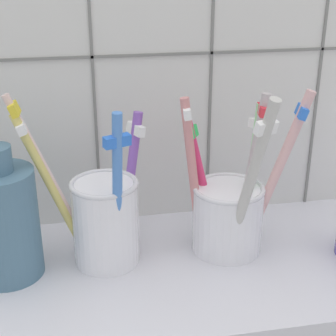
{
  "coord_description": "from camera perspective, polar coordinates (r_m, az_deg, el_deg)",
  "views": [
    {
      "loc": [
        -8.5,
        -43.46,
        31.59
      ],
      "look_at": [
        0.0,
        2.23,
        11.77
      ],
      "focal_mm": 55.38,
      "sensor_mm": 36.0,
      "label": 1
    }
  ],
  "objects": [
    {
      "name": "toothbrush_cup_left",
      "position": [
        0.52,
        -7.04,
        -5.26
      ],
      "size": [
        13.06,
        7.81,
        17.72
      ],
      "color": "white",
      "rests_on": "counter_slab"
    },
    {
      "name": "ceramic_vase",
      "position": [
        0.52,
        -17.66,
        -5.62
      ],
      "size": [
        6.67,
        6.67,
        13.28
      ],
      "color": "slate",
      "rests_on": "counter_slab"
    },
    {
      "name": "counter_slab",
      "position": [
        0.54,
        0.44,
        -11.54
      ],
      "size": [
        64.0,
        22.0,
        2.0
      ],
      "primitive_type": "cube",
      "color": "silver",
      "rests_on": "ground"
    },
    {
      "name": "toothbrush_cup_right",
      "position": [
        0.54,
        6.82,
        -4.42
      ],
      "size": [
        12.72,
        11.43,
        18.39
      ],
      "color": "white",
      "rests_on": "counter_slab"
    },
    {
      "name": "tile_wall_back",
      "position": [
        0.57,
        -1.86,
        13.89
      ],
      "size": [
        64.0,
        2.2,
        45.0
      ],
      "color": "silver",
      "rests_on": "ground"
    }
  ]
}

